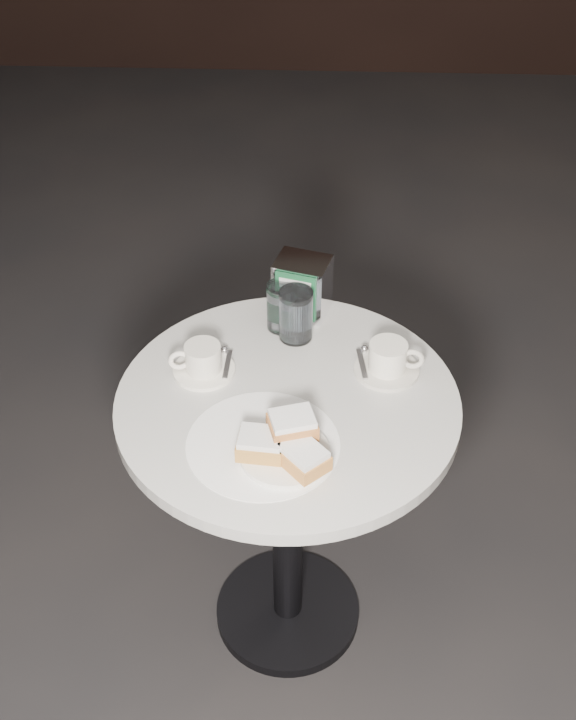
{
  "coord_description": "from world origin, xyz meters",
  "views": [
    {
      "loc": [
        0.06,
        -1.34,
        1.98
      ],
      "look_at": [
        0.0,
        0.02,
        0.83
      ],
      "focal_mm": 45.0,
      "sensor_mm": 36.0,
      "label": 1
    }
  ],
  "objects_px": {
    "cafe_table": "(288,466)",
    "napkin_dispenser": "(302,287)",
    "water_glass_right": "(296,315)",
    "beignet_plate": "(285,446)",
    "coffee_cup_right": "(388,360)",
    "coffee_cup_left": "(203,361)",
    "water_glass_left": "(282,307)"
  },
  "relations": [
    {
      "from": "water_glass_left",
      "to": "cafe_table",
      "type": "bearing_deg",
      "value": -84.7
    },
    {
      "from": "coffee_cup_left",
      "to": "napkin_dispenser",
      "type": "bearing_deg",
      "value": 34.6
    },
    {
      "from": "beignet_plate",
      "to": "coffee_cup_right",
      "type": "distance_m",
      "value": 0.33
    },
    {
      "from": "coffee_cup_left",
      "to": "coffee_cup_right",
      "type": "height_order",
      "value": "coffee_cup_right"
    },
    {
      "from": "coffee_cup_left",
      "to": "water_glass_left",
      "type": "height_order",
      "value": "water_glass_left"
    },
    {
      "from": "cafe_table",
      "to": "water_glass_right",
      "type": "relative_size",
      "value": 6.26
    },
    {
      "from": "water_glass_right",
      "to": "napkin_dispenser",
      "type": "xyz_separation_m",
      "value": [
        0.01,
        0.09,
        0.01
      ]
    },
    {
      "from": "coffee_cup_left",
      "to": "water_glass_right",
      "type": "bearing_deg",
      "value": 20.55
    },
    {
      "from": "water_glass_left",
      "to": "napkin_dispenser",
      "type": "height_order",
      "value": "napkin_dispenser"
    },
    {
      "from": "beignet_plate",
      "to": "coffee_cup_left",
      "type": "xyz_separation_m",
      "value": [
        -0.18,
        0.24,
        -0.0
      ]
    },
    {
      "from": "water_glass_right",
      "to": "coffee_cup_right",
      "type": "bearing_deg",
      "value": -29.04
    },
    {
      "from": "coffee_cup_right",
      "to": "water_glass_left",
      "type": "relative_size",
      "value": 1.39
    },
    {
      "from": "beignet_plate",
      "to": "coffee_cup_right",
      "type": "xyz_separation_m",
      "value": [
        0.2,
        0.26,
        -0.0
      ]
    },
    {
      "from": "coffee_cup_left",
      "to": "coffee_cup_right",
      "type": "distance_m",
      "value": 0.38
    },
    {
      "from": "coffee_cup_left",
      "to": "napkin_dispenser",
      "type": "height_order",
      "value": "napkin_dispenser"
    },
    {
      "from": "napkin_dispenser",
      "to": "cafe_table",
      "type": "bearing_deg",
      "value": -77.74
    },
    {
      "from": "water_glass_left",
      "to": "water_glass_right",
      "type": "height_order",
      "value": "water_glass_right"
    },
    {
      "from": "beignet_plate",
      "to": "water_glass_left",
      "type": "bearing_deg",
      "value": 93.52
    },
    {
      "from": "beignet_plate",
      "to": "coffee_cup_right",
      "type": "height_order",
      "value": "beignet_plate"
    },
    {
      "from": "water_glass_left",
      "to": "coffee_cup_right",
      "type": "bearing_deg",
      "value": -32.33
    },
    {
      "from": "coffee_cup_left",
      "to": "coffee_cup_right",
      "type": "relative_size",
      "value": 1.02
    },
    {
      "from": "beignet_plate",
      "to": "coffee_cup_left",
      "type": "relative_size",
      "value": 1.45
    },
    {
      "from": "cafe_table",
      "to": "coffee_cup_left",
      "type": "bearing_deg",
      "value": 157.03
    },
    {
      "from": "water_glass_right",
      "to": "beignet_plate",
      "type": "bearing_deg",
      "value": -91.0
    },
    {
      "from": "coffee_cup_left",
      "to": "coffee_cup_right",
      "type": "bearing_deg",
      "value": -10.61
    },
    {
      "from": "coffee_cup_right",
      "to": "water_glass_right",
      "type": "bearing_deg",
      "value": 158.37
    },
    {
      "from": "coffee_cup_left",
      "to": "napkin_dispenser",
      "type": "xyz_separation_m",
      "value": [
        0.2,
        0.22,
        0.04
      ]
    },
    {
      "from": "cafe_table",
      "to": "water_glass_left",
      "type": "bearing_deg",
      "value": 95.3
    },
    {
      "from": "coffee_cup_right",
      "to": "napkin_dispenser",
      "type": "xyz_separation_m",
      "value": [
        -0.19,
        0.2,
        0.04
      ]
    },
    {
      "from": "cafe_table",
      "to": "napkin_dispenser",
      "type": "relative_size",
      "value": 5.47
    },
    {
      "from": "coffee_cup_right",
      "to": "water_glass_right",
      "type": "height_order",
      "value": "water_glass_right"
    },
    {
      "from": "coffee_cup_left",
      "to": "napkin_dispenser",
      "type": "relative_size",
      "value": 1.15
    }
  ]
}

